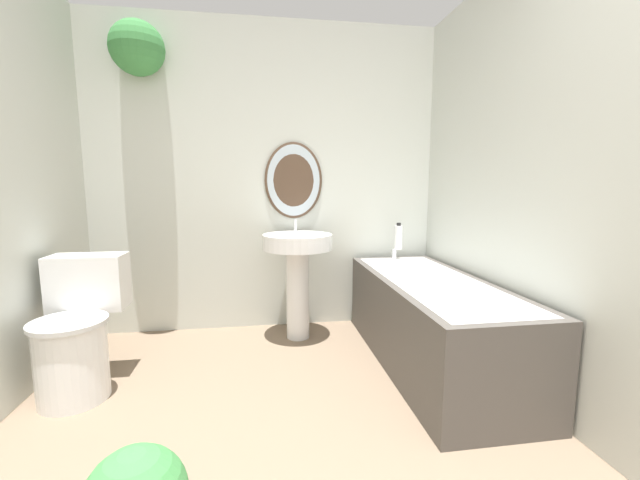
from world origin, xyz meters
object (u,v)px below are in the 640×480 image
at_px(bathtub, 431,320).
at_px(toilet, 78,331).
at_px(shampoo_bottle, 398,237).
at_px(pedestal_sink, 298,263).

bearing_deg(bathtub, toilet, -179.52).
xyz_separation_m(toilet, shampoo_bottle, (2.11, 0.74, 0.39)).
bearing_deg(shampoo_bottle, bathtub, -92.60).
distance_m(toilet, shampoo_bottle, 2.27).
xyz_separation_m(bathtub, shampoo_bottle, (0.03, 0.73, 0.44)).
bearing_deg(shampoo_bottle, pedestal_sink, -169.88).
bearing_deg(bathtub, shampoo_bottle, 87.40).
distance_m(toilet, pedestal_sink, 1.43).
relative_size(pedestal_sink, bathtub, 0.54).
relative_size(toilet, pedestal_sink, 0.83).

